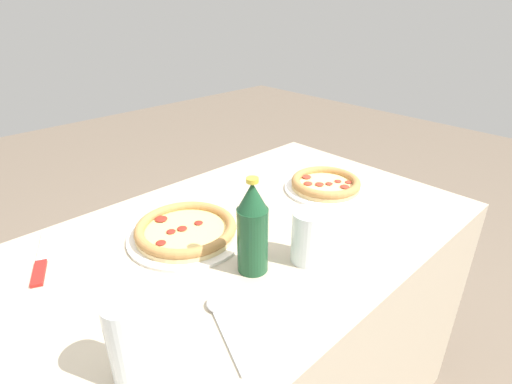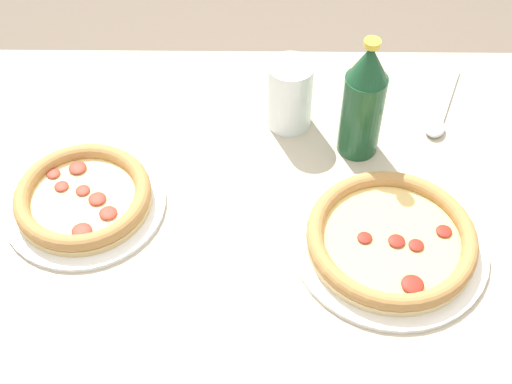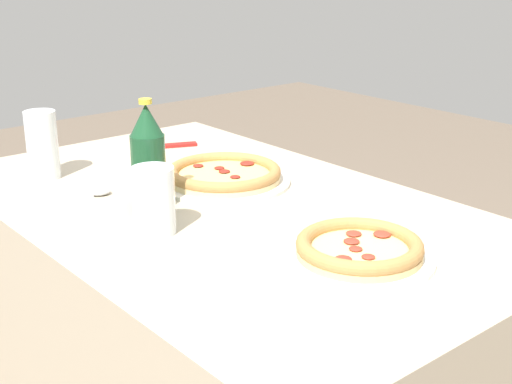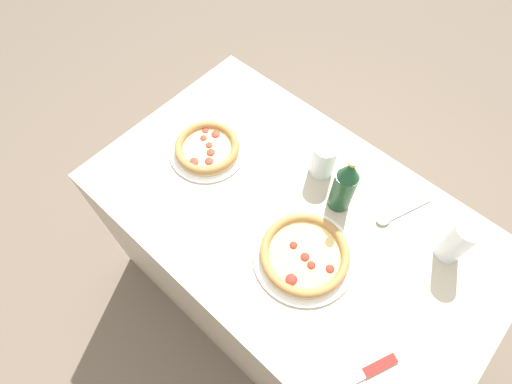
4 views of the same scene
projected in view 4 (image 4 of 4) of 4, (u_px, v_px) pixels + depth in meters
The scene contains 9 objects.
ground_plane at pixel (281, 287), 1.90m from camera, with size 8.00×8.00×0.00m, color #6B5B4C.
table at pixel (286, 258), 1.57m from camera, with size 1.29×0.78×0.76m.
pizza_margherita at pixel (304, 255), 1.16m from camera, with size 0.30×0.30×0.04m.
pizza_pepperoni at pixel (207, 148), 1.35m from camera, with size 0.26×0.26×0.04m.
glass_iced_tea at pixel (457, 242), 1.12m from camera, with size 0.07×0.07×0.16m.
glass_mango_juice at pixel (323, 159), 1.28m from camera, with size 0.08×0.08×0.13m.
beer_bottle at pixel (345, 185), 1.17m from camera, with size 0.07×0.07×0.23m.
knife at pixel (360, 376), 1.01m from camera, with size 0.12×0.23×0.01m.
spoon at pixel (394, 215), 1.24m from camera, with size 0.10×0.20×0.02m.
Camera 4 is at (0.30, -0.50, 1.87)m, focal length 28.00 mm.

